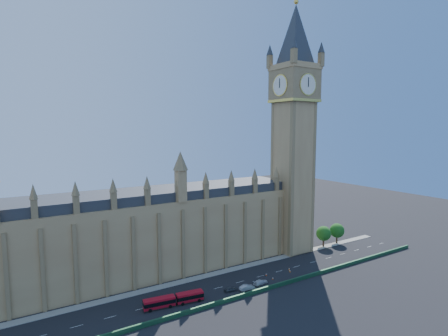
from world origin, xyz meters
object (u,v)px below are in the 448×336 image
car_silver (247,287)px  car_white (261,282)px  car_grey (231,289)px  red_bus (174,300)px

car_silver → car_white: car_silver is taller
car_silver → car_grey: bearing=74.0°
red_bus → car_silver: bearing=0.3°
red_bus → car_silver: red_bus is taller
red_bus → car_white: bearing=3.7°
car_silver → red_bus: bearing=87.1°
car_grey → car_silver: 5.05m
car_silver → car_white: (5.77, 0.92, -0.05)m
red_bus → car_white: (28.11, -1.99, -0.75)m
car_grey → car_white: size_ratio=0.75×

